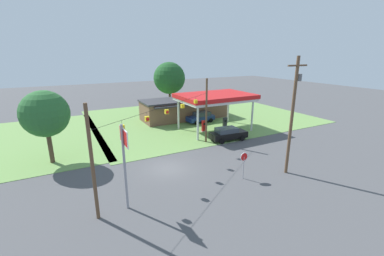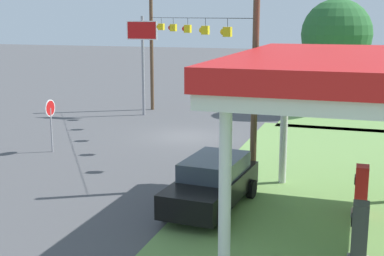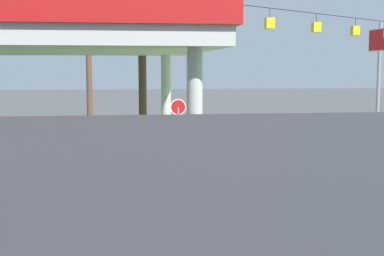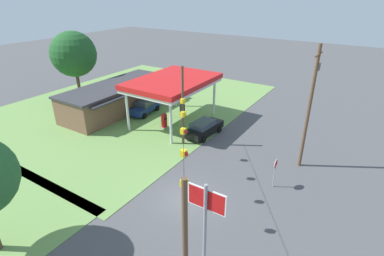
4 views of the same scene
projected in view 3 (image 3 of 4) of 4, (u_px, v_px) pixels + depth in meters
name	position (u px, v px, depth m)	size (l,w,h in m)	color
ground_plane	(313.00, 165.00, 22.35)	(160.00, 160.00, 0.00)	#4C4C4F
fuel_pump_near	(63.00, 210.00, 12.22)	(0.71, 0.56, 1.66)	gray
car_at_pumps_front	(53.00, 169.00, 16.74)	(4.98, 2.38, 1.69)	black
stop_sign_roadside	(178.00, 113.00, 26.47)	(0.80, 0.08, 2.50)	#99999E
stop_sign_overhead	(378.00, 59.00, 27.22)	(0.22, 2.05, 6.33)	gray
utility_pole_main	(87.00, 29.00, 26.34)	(2.20, 0.44, 10.65)	brown
signal_span_gantry	(315.00, 58.00, 21.87)	(14.82, 10.24, 7.98)	brown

